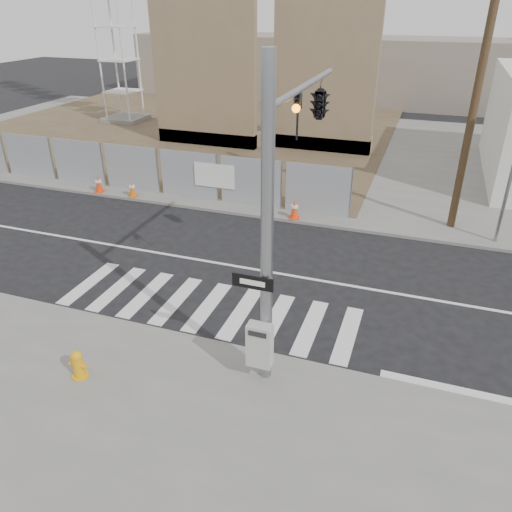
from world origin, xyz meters
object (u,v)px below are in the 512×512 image
(fire_hydrant, at_px, (78,364))
(traffic_cone_c, at_px, (132,189))
(traffic_cone_b, at_px, (99,184))
(signal_pole, at_px, (304,145))
(traffic_cone_d, at_px, (294,209))

(fire_hydrant, relative_size, traffic_cone_c, 1.02)
(fire_hydrant, distance_m, traffic_cone_b, 12.54)
(signal_pole, xyz_separation_m, traffic_cone_d, (-1.81, 6.27, -4.29))
(fire_hydrant, xyz_separation_m, traffic_cone_c, (-5.09, 10.50, -0.01))
(signal_pole, relative_size, traffic_cone_b, 9.37)
(fire_hydrant, bearing_deg, traffic_cone_d, 73.01)
(traffic_cone_b, height_order, traffic_cone_d, traffic_cone_d)
(fire_hydrant, xyz_separation_m, traffic_cone_b, (-6.82, 10.52, 0.01))
(fire_hydrant, bearing_deg, traffic_cone_b, 117.67)
(signal_pole, relative_size, traffic_cone_d, 9.21)
(fire_hydrant, relative_size, traffic_cone_b, 0.95)
(fire_hydrant, distance_m, traffic_cone_d, 10.72)
(signal_pole, bearing_deg, fire_hydrant, -133.27)
(signal_pole, bearing_deg, traffic_cone_c, 145.38)
(fire_hydrant, height_order, traffic_cone_b, traffic_cone_b)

